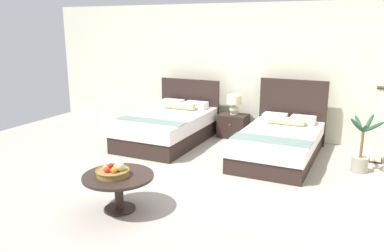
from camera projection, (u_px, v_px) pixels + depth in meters
ground_plane at (184, 177)px, 6.12m from camera, size 9.77×9.35×0.02m
wall_back at (245, 70)px, 8.28m from camera, size 9.77×0.12×2.73m
bed_near_window at (168, 127)px, 7.82m from camera, size 1.38×2.20×1.15m
bed_near_corner at (279, 142)px, 6.90m from camera, size 1.31×2.23×1.27m
nightstand at (233, 126)px, 8.20m from camera, size 0.58×0.46×0.48m
table_lamp at (234, 102)px, 8.09m from camera, size 0.31×0.31×0.41m
coffee_table at (118, 182)px, 4.91m from camera, size 0.89×0.89×0.47m
fruit_bowl at (113, 171)px, 4.84m from camera, size 0.42×0.42×0.19m
floor_lamp_corner at (379, 125)px, 6.60m from camera, size 0.21×0.21×1.30m
potted_palm at (361, 154)px, 6.23m from camera, size 0.53×0.52×0.94m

